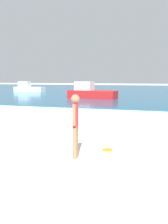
{
  "coord_description": "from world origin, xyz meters",
  "views": [
    {
      "loc": [
        2.67,
        -0.02,
        1.97
      ],
      "look_at": [
        0.16,
        7.62,
        0.92
      ],
      "focal_mm": 41.09,
      "sensor_mm": 36.0,
      "label": 1
    }
  ],
  "objects_px": {
    "frisbee": "(107,150)",
    "boat_near": "(90,92)",
    "person_standing": "(76,122)",
    "boat_far": "(28,88)"
  },
  "relations": [
    {
      "from": "person_standing",
      "to": "frisbee",
      "type": "height_order",
      "value": "person_standing"
    },
    {
      "from": "person_standing",
      "to": "boat_near",
      "type": "height_order",
      "value": "boat_near"
    },
    {
      "from": "frisbee",
      "to": "boat_far",
      "type": "xyz_separation_m",
      "value": [
        -17.76,
        26.15,
        0.57
      ]
    },
    {
      "from": "boat_near",
      "to": "frisbee",
      "type": "bearing_deg",
      "value": -63.54
    },
    {
      "from": "boat_far",
      "to": "frisbee",
      "type": "bearing_deg",
      "value": -54.01
    },
    {
      "from": "person_standing",
      "to": "boat_far",
      "type": "relative_size",
      "value": 0.35
    },
    {
      "from": "frisbee",
      "to": "boat_near",
      "type": "bearing_deg",
      "value": 108.21
    },
    {
      "from": "person_standing",
      "to": "boat_near",
      "type": "relative_size",
      "value": 0.32
    },
    {
      "from": "boat_near",
      "to": "boat_far",
      "type": "relative_size",
      "value": 1.1
    },
    {
      "from": "boat_near",
      "to": "person_standing",
      "type": "bearing_deg",
      "value": -66.16
    }
  ]
}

